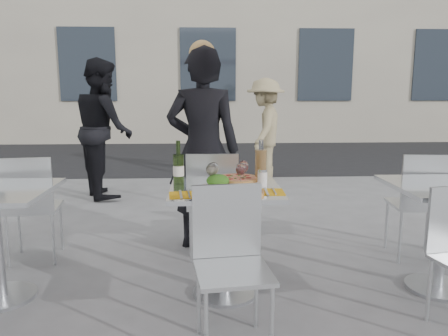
{
  "coord_description": "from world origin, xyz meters",
  "views": [
    {
      "loc": [
        -0.14,
        -2.8,
        1.38
      ],
      "look_at": [
        0.0,
        0.15,
        0.85
      ],
      "focal_mm": 35.0,
      "sensor_mm": 36.0,
      "label": 1
    }
  ],
  "objects_px": {
    "chair_far": "(213,197)",
    "side_chair_lfar": "(30,201)",
    "wine_bottle": "(179,167)",
    "main_table": "(225,218)",
    "wineglass_white_b": "(214,169)",
    "wineglass_red_a": "(241,170)",
    "napkin_right": "(269,192)",
    "sugar_shaker": "(262,177)",
    "napkin_left": "(184,195)",
    "side_table_right": "(444,215)",
    "pizza_far": "(237,179)",
    "carafe": "(261,164)",
    "salad_plate": "(218,182)",
    "woman_diner": "(203,150)",
    "pizza_near": "(240,192)",
    "wineglass_white_a": "(211,170)",
    "pedestrian_b": "(265,129)",
    "wineglass_red_b": "(244,167)",
    "chair_near": "(230,251)",
    "pedestrian_a": "(104,128)",
    "side_chair_rfar": "(421,198)"
  },
  "relations": [
    {
      "from": "woman_diner",
      "to": "wineglass_white_b",
      "type": "relative_size",
      "value": 11.03
    },
    {
      "from": "side_table_right",
      "to": "sugar_shaker",
      "type": "relative_size",
      "value": 7.01
    },
    {
      "from": "chair_near",
      "to": "wineglass_red_a",
      "type": "height_order",
      "value": "wineglass_red_a"
    },
    {
      "from": "wine_bottle",
      "to": "napkin_left",
      "type": "bearing_deg",
      "value": -81.53
    },
    {
      "from": "woman_diner",
      "to": "sugar_shaker",
      "type": "bearing_deg",
      "value": 120.29
    },
    {
      "from": "pizza_far",
      "to": "salad_plate",
      "type": "bearing_deg",
      "value": -129.07
    },
    {
      "from": "side_chair_lfar",
      "to": "sugar_shaker",
      "type": "relative_size",
      "value": 8.18
    },
    {
      "from": "salad_plate",
      "to": "napkin_right",
      "type": "height_order",
      "value": "salad_plate"
    },
    {
      "from": "wineglass_white_b",
      "to": "wineglass_red_a",
      "type": "relative_size",
      "value": 1.0
    },
    {
      "from": "side_table_right",
      "to": "sugar_shaker",
      "type": "bearing_deg",
      "value": 177.97
    },
    {
      "from": "pedestrian_a",
      "to": "wineglass_red_b",
      "type": "height_order",
      "value": "pedestrian_a"
    },
    {
      "from": "side_chair_rfar",
      "to": "pizza_near",
      "type": "distance_m",
      "value": 1.7
    },
    {
      "from": "pizza_far",
      "to": "salad_plate",
      "type": "distance_m",
      "value": 0.22
    },
    {
      "from": "side_table_right",
      "to": "chair_far",
      "type": "xyz_separation_m",
      "value": [
        -1.57,
        0.63,
        -0.01
      ]
    },
    {
      "from": "pizza_near",
      "to": "wineglass_red_b",
      "type": "distance_m",
      "value": 0.34
    },
    {
      "from": "chair_far",
      "to": "side_chair_lfar",
      "type": "xyz_separation_m",
      "value": [
        -1.44,
        -0.01,
        -0.01
      ]
    },
    {
      "from": "wineglass_white_b",
      "to": "napkin_left",
      "type": "distance_m",
      "value": 0.34
    },
    {
      "from": "pizza_far",
      "to": "wine_bottle",
      "type": "xyz_separation_m",
      "value": [
        -0.4,
        -0.05,
        0.1
      ]
    },
    {
      "from": "wineglass_white_b",
      "to": "pizza_near",
      "type": "bearing_deg",
      "value": -58.83
    },
    {
      "from": "side_table_right",
      "to": "napkin_left",
      "type": "bearing_deg",
      "value": -173.19
    },
    {
      "from": "main_table",
      "to": "side_chair_lfar",
      "type": "distance_m",
      "value": 1.63
    },
    {
      "from": "pizza_near",
      "to": "carafe",
      "type": "bearing_deg",
      "value": 64.71
    },
    {
      "from": "wine_bottle",
      "to": "chair_far",
      "type": "bearing_deg",
      "value": 64.68
    },
    {
      "from": "wineglass_white_b",
      "to": "napkin_right",
      "type": "bearing_deg",
      "value": -32.39
    },
    {
      "from": "chair_far",
      "to": "wineglass_white_a",
      "type": "xyz_separation_m",
      "value": [
        -0.02,
        -0.61,
        0.33
      ]
    },
    {
      "from": "carafe",
      "to": "pedestrian_a",
      "type": "bearing_deg",
      "value": 121.79
    },
    {
      "from": "chair_far",
      "to": "napkin_left",
      "type": "bearing_deg",
      "value": 79.19
    },
    {
      "from": "main_table",
      "to": "pizza_far",
      "type": "bearing_deg",
      "value": 60.71
    },
    {
      "from": "wineglass_white_a",
      "to": "wine_bottle",
      "type": "bearing_deg",
      "value": 155.37
    },
    {
      "from": "wine_bottle",
      "to": "main_table",
      "type": "bearing_deg",
      "value": -20.9
    },
    {
      "from": "side_table_right",
      "to": "woman_diner",
      "type": "bearing_deg",
      "value": 149.97
    },
    {
      "from": "pedestrian_b",
      "to": "wineglass_white_a",
      "type": "relative_size",
      "value": 9.9
    },
    {
      "from": "wineglass_white_b",
      "to": "napkin_right",
      "type": "xyz_separation_m",
      "value": [
        0.34,
        -0.22,
        -0.11
      ]
    },
    {
      "from": "pedestrian_a",
      "to": "wineglass_red_b",
      "type": "xyz_separation_m",
      "value": [
        1.56,
        -2.78,
        -0.03
      ]
    },
    {
      "from": "main_table",
      "to": "pizza_near",
      "type": "relative_size",
      "value": 2.47
    },
    {
      "from": "pizza_far",
      "to": "napkin_left",
      "type": "bearing_deg",
      "value": -133.3
    },
    {
      "from": "pedestrian_a",
      "to": "pizza_far",
      "type": "bearing_deg",
      "value": -174.79
    },
    {
      "from": "side_table_right",
      "to": "pedestrian_a",
      "type": "relative_size",
      "value": 0.42
    },
    {
      "from": "main_table",
      "to": "carafe",
      "type": "distance_m",
      "value": 0.46
    },
    {
      "from": "pedestrian_a",
      "to": "salad_plate",
      "type": "xyz_separation_m",
      "value": [
        1.38,
        -2.91,
        -0.1
      ]
    },
    {
      "from": "pizza_far",
      "to": "carafe",
      "type": "distance_m",
      "value": 0.2
    },
    {
      "from": "pizza_far",
      "to": "carafe",
      "type": "relative_size",
      "value": 1.19
    },
    {
      "from": "side_table_right",
      "to": "salad_plate",
      "type": "xyz_separation_m",
      "value": [
        -1.55,
        -0.01,
        0.25
      ]
    },
    {
      "from": "chair_near",
      "to": "carafe",
      "type": "xyz_separation_m",
      "value": [
        0.26,
        0.72,
        0.36
      ]
    },
    {
      "from": "side_chair_rfar",
      "to": "pizza_near",
      "type": "height_order",
      "value": "side_chair_rfar"
    },
    {
      "from": "wineglass_red_b",
      "to": "woman_diner",
      "type": "bearing_deg",
      "value": 108.54
    },
    {
      "from": "side_chair_lfar",
      "to": "side_chair_rfar",
      "type": "xyz_separation_m",
      "value": [
        3.12,
        -0.09,
        0.01
      ]
    },
    {
      "from": "pedestrian_b",
      "to": "sugar_shaker",
      "type": "xyz_separation_m",
      "value": [
        -0.57,
        -3.88,
        0.02
      ]
    },
    {
      "from": "wineglass_white_a",
      "to": "sugar_shaker",
      "type": "bearing_deg",
      "value": 4.41
    },
    {
      "from": "side_table_right",
      "to": "sugar_shaker",
      "type": "height_order",
      "value": "sugar_shaker"
    }
  ]
}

